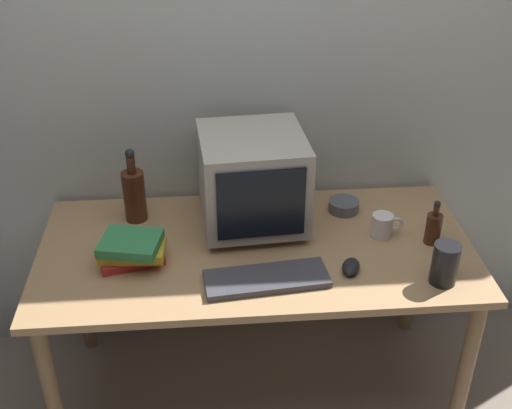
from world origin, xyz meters
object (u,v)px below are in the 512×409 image
object	(u,v)px
keyboard	(267,279)
bottle_tall	(134,194)
computer_mouse	(351,267)
crt_monitor	(253,180)
bottle_short	(433,227)
book_stack	(131,250)
mug	(383,226)
cd_spindle	(344,206)
metal_canister	(445,264)

from	to	relation	value
keyboard	bottle_tall	size ratio (longest dim) A/B	1.39
computer_mouse	bottle_tall	world-z (taller)	bottle_tall
crt_monitor	bottle_short	size ratio (longest dim) A/B	2.31
bottle_short	book_stack	distance (m)	1.09
bottle_tall	mug	world-z (taller)	bottle_tall
crt_monitor	bottle_tall	distance (m)	0.46
computer_mouse	bottle_short	world-z (taller)	bottle_short
computer_mouse	keyboard	bearing A→B (deg)	-152.24
computer_mouse	mug	size ratio (longest dim) A/B	0.83
crt_monitor	mug	bearing A→B (deg)	-14.68
book_stack	bottle_tall	bearing A→B (deg)	91.33
bottle_tall	cd_spindle	bearing A→B (deg)	-0.59
crt_monitor	keyboard	bearing A→B (deg)	-87.42
keyboard	bottle_short	bearing A→B (deg)	10.60
keyboard	bottle_tall	xyz separation A→B (m)	(-0.47, 0.44, 0.10)
crt_monitor	keyboard	world-z (taller)	crt_monitor
bottle_short	book_stack	world-z (taller)	bottle_short
crt_monitor	keyboard	size ratio (longest dim) A/B	0.98
bottle_tall	book_stack	bearing A→B (deg)	-88.67
computer_mouse	cd_spindle	distance (m)	0.40
mug	cd_spindle	bearing A→B (deg)	119.88
bottle_short	mug	distance (m)	0.18
cd_spindle	metal_canister	size ratio (longest dim) A/B	0.80
computer_mouse	bottle_tall	bearing A→B (deg)	173.03
book_stack	mug	xyz separation A→B (m)	(0.92, 0.09, -0.01)
bottle_short	metal_canister	world-z (taller)	bottle_short
book_stack	metal_canister	bearing A→B (deg)	-10.72
book_stack	cd_spindle	bearing A→B (deg)	18.95
bottle_tall	book_stack	world-z (taller)	bottle_tall
crt_monitor	mug	world-z (taller)	crt_monitor
keyboard	bottle_tall	world-z (taller)	bottle_tall
crt_monitor	keyboard	xyz separation A→B (m)	(0.02, -0.37, -0.18)
bottle_tall	mug	distance (m)	0.95
metal_canister	keyboard	bearing A→B (deg)	175.37
bottle_short	book_stack	size ratio (longest dim) A/B	0.72
computer_mouse	mug	bearing A→B (deg)	72.57
keyboard	bottle_tall	bearing A→B (deg)	131.10
crt_monitor	cd_spindle	size ratio (longest dim) A/B	3.43
crt_monitor	mug	size ratio (longest dim) A/B	3.43
keyboard	bottle_tall	distance (m)	0.65
bottle_short	book_stack	xyz separation A→B (m)	(-1.09, -0.03, -0.01)
bottle_tall	keyboard	bearing A→B (deg)	-43.15
mug	cd_spindle	world-z (taller)	mug
computer_mouse	book_stack	xyz separation A→B (m)	(-0.76, 0.12, 0.03)
mug	metal_canister	bearing A→B (deg)	-65.07
mug	cd_spindle	size ratio (longest dim) A/B	1.00
crt_monitor	computer_mouse	xyz separation A→B (m)	(0.31, -0.33, -0.17)
mug	metal_canister	world-z (taller)	metal_canister
crt_monitor	book_stack	bearing A→B (deg)	-154.23
keyboard	computer_mouse	world-z (taller)	computer_mouse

